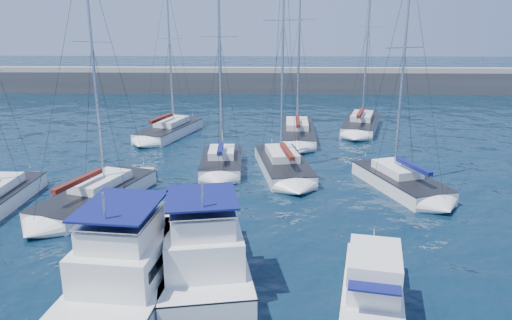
{
  "coord_description": "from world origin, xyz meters",
  "views": [
    {
      "loc": [
        2.7,
        -21.83,
        11.53
      ],
      "look_at": [
        2.1,
        6.43,
        3.0
      ],
      "focal_mm": 35.0,
      "sensor_mm": 36.0,
      "label": 1
    }
  ],
  "objects_px": {
    "motor_yacht_stbd_inner": "(203,257)",
    "sailboat_back_c": "(361,124)",
    "motor_yacht_port_inner": "(134,266)",
    "sailboat_mid_c": "(222,162)",
    "sailboat_mid_e": "(400,181)",
    "sailboat_back_b": "(297,132)",
    "sailboat_mid_b": "(97,195)",
    "sailboat_mid_d": "(283,164)",
    "sailboat_back_a": "(169,130)",
    "motor_yacht_stbd_outer": "(372,289)"
  },
  "relations": [
    {
      "from": "sailboat_mid_d",
      "to": "sailboat_back_a",
      "type": "relative_size",
      "value": 1.21
    },
    {
      "from": "sailboat_back_c",
      "to": "sailboat_mid_b",
      "type": "bearing_deg",
      "value": -118.2
    },
    {
      "from": "motor_yacht_stbd_inner",
      "to": "sailboat_mid_d",
      "type": "bearing_deg",
      "value": 66.1
    },
    {
      "from": "motor_yacht_port_inner",
      "to": "motor_yacht_stbd_inner",
      "type": "height_order",
      "value": "same"
    },
    {
      "from": "sailboat_mid_d",
      "to": "sailboat_mid_e",
      "type": "height_order",
      "value": "sailboat_mid_d"
    },
    {
      "from": "sailboat_mid_b",
      "to": "sailboat_mid_c",
      "type": "bearing_deg",
      "value": 62.79
    },
    {
      "from": "motor_yacht_stbd_outer",
      "to": "sailboat_back_b",
      "type": "height_order",
      "value": "sailboat_back_b"
    },
    {
      "from": "motor_yacht_stbd_outer",
      "to": "sailboat_back_a",
      "type": "xyz_separation_m",
      "value": [
        -13.51,
        28.7,
        -0.43
      ]
    },
    {
      "from": "sailboat_mid_c",
      "to": "sailboat_back_c",
      "type": "distance_m",
      "value": 18.68
    },
    {
      "from": "sailboat_mid_d",
      "to": "sailboat_back_c",
      "type": "height_order",
      "value": "sailboat_mid_d"
    },
    {
      "from": "sailboat_mid_d",
      "to": "sailboat_back_b",
      "type": "distance_m",
      "value": 10.28
    },
    {
      "from": "motor_yacht_port_inner",
      "to": "motor_yacht_stbd_inner",
      "type": "bearing_deg",
      "value": 24.04
    },
    {
      "from": "motor_yacht_stbd_inner",
      "to": "sailboat_mid_c",
      "type": "height_order",
      "value": "sailboat_mid_c"
    },
    {
      "from": "sailboat_back_b",
      "to": "sailboat_back_c",
      "type": "bearing_deg",
      "value": 31.24
    },
    {
      "from": "sailboat_back_a",
      "to": "sailboat_mid_c",
      "type": "bearing_deg",
      "value": -42.36
    },
    {
      "from": "sailboat_mid_c",
      "to": "sailboat_back_b",
      "type": "distance_m",
      "value": 11.61
    },
    {
      "from": "sailboat_back_a",
      "to": "sailboat_back_b",
      "type": "height_order",
      "value": "sailboat_back_b"
    },
    {
      "from": "sailboat_back_a",
      "to": "sailboat_back_c",
      "type": "xyz_separation_m",
      "value": [
        18.8,
        2.98,
        0.01
      ]
    },
    {
      "from": "sailboat_back_c",
      "to": "motor_yacht_port_inner",
      "type": "bearing_deg",
      "value": -100.18
    },
    {
      "from": "motor_yacht_stbd_outer",
      "to": "sailboat_mid_b",
      "type": "relative_size",
      "value": 0.42
    },
    {
      "from": "motor_yacht_stbd_inner",
      "to": "sailboat_mid_c",
      "type": "bearing_deg",
      "value": 82.57
    },
    {
      "from": "sailboat_mid_b",
      "to": "sailboat_mid_e",
      "type": "height_order",
      "value": "sailboat_mid_b"
    },
    {
      "from": "motor_yacht_port_inner",
      "to": "motor_yacht_stbd_inner",
      "type": "xyz_separation_m",
      "value": [
        2.82,
        0.91,
        -0.0
      ]
    },
    {
      "from": "motor_yacht_stbd_inner",
      "to": "sailboat_back_b",
      "type": "distance_m",
      "value": 26.42
    },
    {
      "from": "sailboat_mid_d",
      "to": "motor_yacht_stbd_inner",
      "type": "bearing_deg",
      "value": -113.22
    },
    {
      "from": "sailboat_mid_d",
      "to": "sailboat_back_a",
      "type": "distance_m",
      "value": 15.14
    },
    {
      "from": "sailboat_mid_c",
      "to": "sailboat_back_c",
      "type": "relative_size",
      "value": 0.97
    },
    {
      "from": "sailboat_mid_d",
      "to": "motor_yacht_port_inner",
      "type": "bearing_deg",
      "value": -121.25
    },
    {
      "from": "sailboat_mid_c",
      "to": "sailboat_mid_d",
      "type": "xyz_separation_m",
      "value": [
        4.6,
        -0.34,
        -0.01
      ]
    },
    {
      "from": "motor_yacht_stbd_outer",
      "to": "motor_yacht_port_inner",
      "type": "bearing_deg",
      "value": -175.48
    },
    {
      "from": "motor_yacht_port_inner",
      "to": "motor_yacht_stbd_outer",
      "type": "relative_size",
      "value": 1.53
    },
    {
      "from": "sailboat_mid_b",
      "to": "sailboat_mid_e",
      "type": "bearing_deg",
      "value": 27.61
    },
    {
      "from": "motor_yacht_stbd_outer",
      "to": "sailboat_mid_c",
      "type": "xyz_separation_m",
      "value": [
        -7.59,
        18.15,
        -0.38
      ]
    },
    {
      "from": "sailboat_back_c",
      "to": "motor_yacht_stbd_outer",
      "type": "bearing_deg",
      "value": -83.26
    },
    {
      "from": "sailboat_back_b",
      "to": "sailboat_mid_b",
      "type": "bearing_deg",
      "value": -126.58
    },
    {
      "from": "sailboat_mid_d",
      "to": "sailboat_back_a",
      "type": "xyz_separation_m",
      "value": [
        -10.52,
        10.89,
        -0.03
      ]
    },
    {
      "from": "sailboat_back_a",
      "to": "sailboat_back_c",
      "type": "height_order",
      "value": "sailboat_back_c"
    },
    {
      "from": "sailboat_mid_e",
      "to": "sailboat_back_b",
      "type": "bearing_deg",
      "value": 95.16
    },
    {
      "from": "sailboat_mid_d",
      "to": "sailboat_back_c",
      "type": "relative_size",
      "value": 1.09
    },
    {
      "from": "sailboat_mid_d",
      "to": "sailboat_back_c",
      "type": "bearing_deg",
      "value": 50.29
    },
    {
      "from": "motor_yacht_stbd_inner",
      "to": "sailboat_back_c",
      "type": "distance_m",
      "value": 31.99
    },
    {
      "from": "sailboat_mid_b",
      "to": "sailboat_mid_c",
      "type": "xyz_separation_m",
      "value": [
        7.16,
        6.93,
        0.04
      ]
    },
    {
      "from": "sailboat_mid_b",
      "to": "sailboat_mid_e",
      "type": "relative_size",
      "value": 1.06
    },
    {
      "from": "motor_yacht_stbd_outer",
      "to": "sailboat_mid_c",
      "type": "relative_size",
      "value": 0.42
    },
    {
      "from": "motor_yacht_port_inner",
      "to": "sailboat_mid_c",
      "type": "relative_size",
      "value": 0.64
    },
    {
      "from": "sailboat_mid_b",
      "to": "sailboat_mid_d",
      "type": "xyz_separation_m",
      "value": [
        11.76,
        6.59,
        0.02
      ]
    },
    {
      "from": "sailboat_mid_b",
      "to": "sailboat_back_a",
      "type": "bearing_deg",
      "value": 104.67
    },
    {
      "from": "motor_yacht_port_inner",
      "to": "sailboat_back_a",
      "type": "height_order",
      "value": "sailboat_back_a"
    },
    {
      "from": "motor_yacht_stbd_inner",
      "to": "sailboat_back_a",
      "type": "relative_size",
      "value": 0.62
    },
    {
      "from": "sailboat_mid_b",
      "to": "sailboat_back_b",
      "type": "xyz_separation_m",
      "value": [
        13.38,
        16.74,
        0.01
      ]
    }
  ]
}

